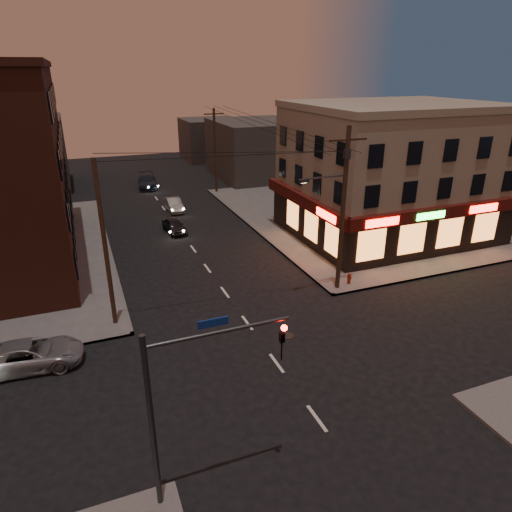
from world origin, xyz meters
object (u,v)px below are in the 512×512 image
sedan_near (174,226)px  sedan_mid (174,205)px  fire_hydrant (349,278)px  suv_cross (29,355)px  sedan_far (147,181)px

sedan_near → sedan_mid: bearing=72.4°
fire_hydrant → sedan_near: bearing=119.9°
suv_cross → sedan_far: size_ratio=0.95×
sedan_mid → sedan_far: sedan_far is taller
sedan_near → sedan_far: size_ratio=0.70×
sedan_far → sedan_mid: bearing=-78.4°
sedan_near → sedan_mid: sedan_mid is taller
sedan_near → sedan_mid: (1.33, 6.30, 0.02)m
fire_hydrant → sedan_mid: bearing=108.6°
sedan_mid → sedan_far: 10.57m
suv_cross → sedan_mid: size_ratio=1.28×
suv_cross → sedan_mid: suv_cross is taller
sedan_near → fire_hydrant: 16.63m
suv_cross → fire_hydrant: size_ratio=6.59×
sedan_mid → suv_cross: bearing=-117.9°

